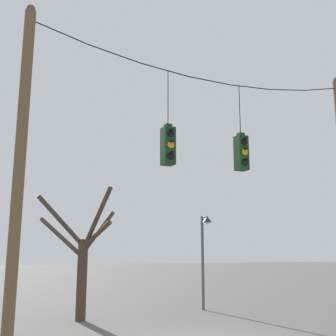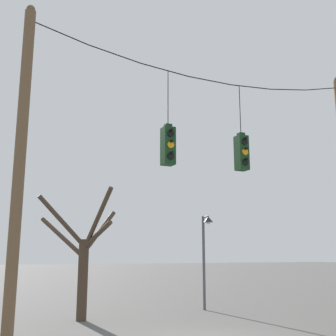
{
  "view_description": "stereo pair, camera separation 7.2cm",
  "coord_description": "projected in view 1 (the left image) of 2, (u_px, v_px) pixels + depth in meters",
  "views": [
    {
      "loc": [
        -6.28,
        -10.24,
        2.31
      ],
      "look_at": [
        -1.42,
        0.12,
        4.68
      ],
      "focal_mm": 45.0,
      "sensor_mm": 36.0,
      "label": 1
    },
    {
      "loc": [
        -6.22,
        -10.27,
        2.31
      ],
      "look_at": [
        -1.42,
        0.12,
        4.68
      ],
      "focal_mm": 45.0,
      "sensor_mm": 36.0,
      "label": 2
    }
  ],
  "objects": [
    {
      "name": "traffic_light_near_right_pole",
      "position": [
        168.0,
        145.0,
        11.81
      ],
      "size": [
        0.34,
        0.46,
        2.8
      ],
      "color": "#143819"
    },
    {
      "name": "traffic_light_over_intersection",
      "position": [
        241.0,
        152.0,
        12.85
      ],
      "size": [
        0.34,
        0.46,
        2.72
      ],
      "color": "#143819"
    },
    {
      "name": "span_wire",
      "position": [
        210.0,
        74.0,
        12.9
      ],
      "size": [
        10.66,
        0.03,
        0.72
      ],
      "color": "black"
    },
    {
      "name": "street_lamp",
      "position": [
        205.0,
        242.0,
        18.39
      ],
      "size": [
        0.41,
        0.72,
        4.01
      ],
      "color": "#515156",
      "rests_on": "ground_plane"
    },
    {
      "name": "utility_pole_left",
      "position": [
        19.0,
        169.0,
        9.98
      ],
      "size": [
        0.28,
        0.28,
        8.64
      ],
      "color": "brown",
      "rests_on": "ground_plane"
    },
    {
      "name": "bare_tree",
      "position": [
        82.0,
        256.0,
        15.4
      ],
      "size": [
        3.22,
        3.59,
        4.67
      ],
      "color": "#423326",
      "rests_on": "ground_plane"
    }
  ]
}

